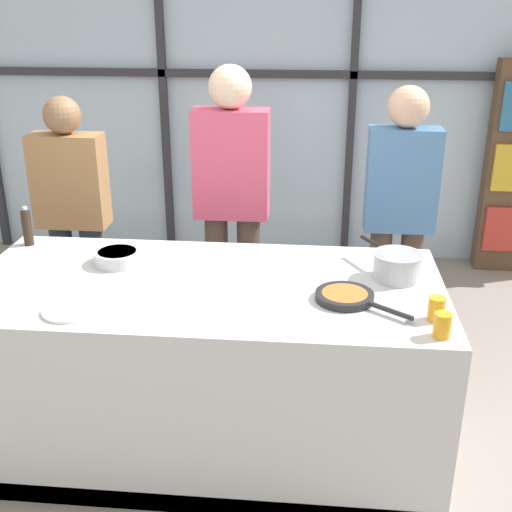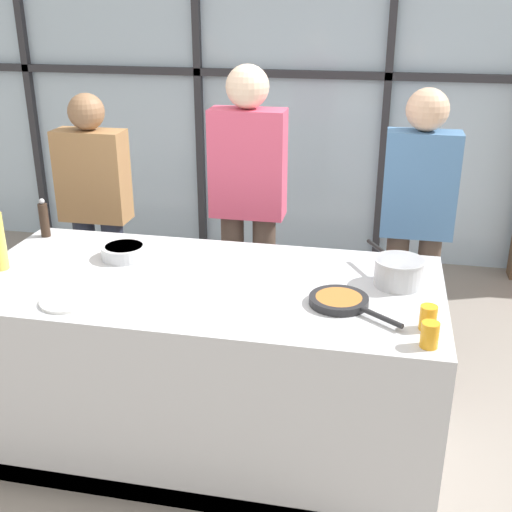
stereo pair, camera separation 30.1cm
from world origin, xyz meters
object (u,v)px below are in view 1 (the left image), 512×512
(spectator_center_left, at_px, (232,195))
(juice_glass_far, at_px, (436,309))
(spectator_center_right, at_px, (399,209))
(white_plate, at_px, (71,310))
(spectator_far_left, at_px, (73,210))
(saucepan, at_px, (397,265))
(pepper_grinder, at_px, (27,227))
(juice_glass_near, at_px, (442,325))
(mixing_bowl, at_px, (117,257))
(frying_pan, at_px, (346,297))

(spectator_center_left, relative_size, juice_glass_far, 17.48)
(spectator_center_right, distance_m, white_plate, 2.01)
(spectator_far_left, xyz_separation_m, saucepan, (1.88, -0.85, 0.06))
(white_plate, bearing_deg, spectator_center_right, 41.30)
(spectator_center_left, distance_m, pepper_grinder, 1.17)
(spectator_center_left, distance_m, juice_glass_near, 1.72)
(saucepan, distance_m, mixing_bowl, 1.36)
(saucepan, bearing_deg, white_plate, -161.42)
(saucepan, relative_size, white_plate, 1.61)
(juice_glass_far, bearing_deg, juice_glass_near, -90.00)
(spectator_center_right, distance_m, mixing_bowl, 1.66)
(spectator_far_left, height_order, mixing_bowl, spectator_far_left)
(spectator_center_left, xyz_separation_m, frying_pan, (0.65, -1.11, -0.11))
(saucepan, distance_m, juice_glass_far, 0.42)
(pepper_grinder, relative_size, juice_glass_near, 2.14)
(spectator_far_left, distance_m, juice_glass_far, 2.36)
(spectator_center_right, distance_m, juice_glass_near, 1.40)
(spectator_far_left, height_order, spectator_center_right, spectator_center_right)
(saucepan, bearing_deg, spectator_center_right, 82.91)
(spectator_far_left, relative_size, saucepan, 4.08)
(spectator_center_right, relative_size, pepper_grinder, 7.70)
(spectator_center_right, bearing_deg, saucepan, 82.91)
(saucepan, height_order, juice_glass_near, saucepan)
(white_plate, xyz_separation_m, juice_glass_far, (1.52, 0.07, 0.04))
(spectator_far_left, xyz_separation_m, frying_pan, (1.64, -1.11, 0.02))
(spectator_center_right, bearing_deg, white_plate, 41.30)
(mixing_bowl, xyz_separation_m, juice_glass_near, (1.47, -0.60, 0.02))
(frying_pan, xyz_separation_m, pepper_grinder, (-1.66, 0.52, 0.08))
(frying_pan, xyz_separation_m, juice_glass_near, (0.36, -0.29, 0.03))
(spectator_far_left, bearing_deg, saucepan, 155.62)
(juice_glass_near, bearing_deg, saucepan, 102.05)
(mixing_bowl, relative_size, juice_glass_near, 2.28)
(spectator_center_right, xyz_separation_m, white_plate, (-1.51, -1.32, -0.06))
(saucepan, relative_size, mixing_bowl, 1.68)
(spectator_center_left, height_order, white_plate, spectator_center_left)
(spectator_center_left, relative_size, juice_glass_near, 17.48)
(juice_glass_far, bearing_deg, frying_pan, 157.48)
(white_plate, distance_m, juice_glass_near, 1.52)
(mixing_bowl, bearing_deg, juice_glass_far, -17.41)
(spectator_center_left, height_order, saucepan, spectator_center_left)
(spectator_center_left, distance_m, spectator_center_right, 1.00)
(pepper_grinder, distance_m, juice_glass_near, 2.17)
(spectator_center_right, bearing_deg, spectator_far_left, 0.00)
(spectator_center_left, distance_m, saucepan, 1.23)
(pepper_grinder, bearing_deg, spectator_center_right, 16.37)
(spectator_far_left, bearing_deg, juice_glass_near, 145.02)
(saucepan, relative_size, pepper_grinder, 1.79)
(spectator_center_left, height_order, spectator_center_right, spectator_center_left)
(spectator_far_left, relative_size, pepper_grinder, 7.31)
(spectator_far_left, distance_m, frying_pan, 1.98)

